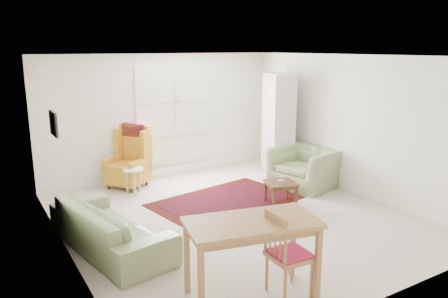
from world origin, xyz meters
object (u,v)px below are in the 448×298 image
armchair (305,164)px  cabinet (278,125)px  stool (134,181)px  sofa (110,218)px  coffee_table (280,193)px  wingback_chair (127,157)px  desk (251,259)px  desk_chair (290,253)px

armchair → cabinet: (0.09, 0.95, 0.60)m
stool → armchair: bearing=-22.7°
sofa → coffee_table: bearing=-96.8°
wingback_chair → armchair: bearing=24.6°
coffee_table → stool: size_ratio=0.98×
sofa → stool: size_ratio=4.33×
sofa → desk: bearing=-163.8°
desk → wingback_chair: bearing=88.3°
wingback_chair → stool: (-0.04, -0.47, -0.35)m
sofa → cabinet: size_ratio=1.01×
sofa → coffee_table: size_ratio=4.40×
desk_chair → coffee_table: bearing=-33.0°
coffee_table → cabinet: cabinet is taller
wingback_chair → desk: size_ratio=0.87×
wingback_chair → cabinet: cabinet is taller
coffee_table → stool: stool is taller
cabinet → desk: cabinet is taller
armchair → coffee_table: bearing=-76.2°
desk → cabinet: bearing=48.6°
armchair → desk: (-3.06, -2.62, -0.01)m
stool → sofa: bearing=-117.7°
armchair → coffee_table: size_ratio=2.38×
sofa → armchair: armchair is taller
wingback_chair → stool: wingback_chair is taller
desk → sofa: bearing=116.1°
cabinet → desk: (-3.14, -3.57, -0.61)m
armchair → cabinet: cabinet is taller
armchair → cabinet: bearing=160.3°
wingback_chair → coffee_table: wingback_chair is taller
wingback_chair → desk_chair: (0.25, -4.51, -0.11)m
sofa → wingback_chair: size_ratio=1.78×
cabinet → desk: 4.80m
armchair → desk: bearing=-63.8°
stool → desk: size_ratio=0.36×
sofa → cabinet: cabinet is taller
wingback_chair → desk: (-0.13, -4.33, -0.16)m
coffee_table → armchair: bearing=28.2°
wingback_chair → desk: bearing=-36.7°
wingback_chair → cabinet: 3.14m
coffee_table → desk_chair: size_ratio=0.50×
wingback_chair → stool: size_ratio=2.43×
wingback_chair → desk_chair: bearing=-31.9°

